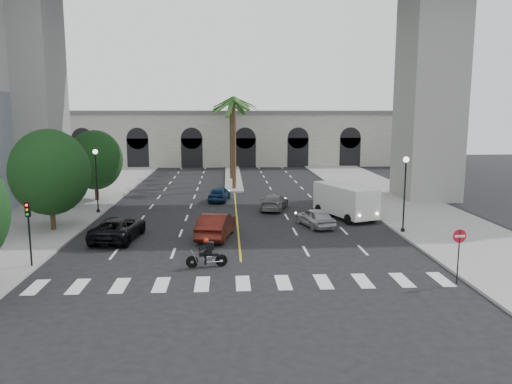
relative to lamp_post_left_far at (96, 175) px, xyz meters
name	(u,v)px	position (x,y,z in m)	size (l,w,h in m)	color
ground	(242,273)	(11.40, -16.00, -3.22)	(140.00, 140.00, 0.00)	black
sidewalk_left	(50,216)	(-3.60, -1.00, -3.15)	(8.00, 100.00, 0.15)	gray
sidewalk_right	(416,212)	(26.40, -1.00, -3.15)	(8.00, 100.00, 0.15)	gray
median	(233,177)	(11.40, 22.00, -3.12)	(2.00, 24.00, 0.20)	gray
pier_building	(232,137)	(11.40, 39.00, 1.04)	(71.00, 10.50, 8.50)	beige
palm_a	(234,104)	(11.40, 12.00, 5.88)	(3.20, 3.20, 10.30)	#47331E
palm_b	(234,102)	(11.50, 16.00, 6.15)	(3.20, 3.20, 10.60)	#47331E
palm_c	(231,107)	(11.20, 20.00, 5.69)	(3.20, 3.20, 10.10)	#47331E
palm_d	(233,101)	(11.55, 24.00, 6.43)	(3.20, 3.20, 10.90)	#47331E
palm_e	(231,105)	(11.30, 28.00, 5.97)	(3.20, 3.20, 10.40)	#47331E
palm_f	(233,104)	(11.60, 32.00, 6.24)	(3.20, 3.20, 10.70)	#47331E
street_tree_mid	(50,172)	(-1.60, -6.00, 0.99)	(5.44, 5.44, 7.21)	#382616
street_tree_far	(95,160)	(-1.60, 6.00, 0.68)	(5.04, 5.04, 6.68)	#382616
lamp_post_left_far	(96,175)	(0.00, 0.00, 0.00)	(0.40, 0.40, 5.35)	black
lamp_post_right	(405,188)	(22.80, -8.00, 0.00)	(0.40, 0.40, 5.35)	black
traffic_signal_far	(29,223)	(0.10, -14.50, -0.71)	(0.25, 0.18, 3.65)	black
motorcycle_rider	(208,254)	(9.59, -14.77, -2.49)	(2.26, 0.61, 1.63)	black
car_a	(315,217)	(17.09, -5.58, -2.52)	(1.65, 4.10, 1.40)	#9F9EA2
car_b	(216,225)	(9.90, -8.44, -2.37)	(1.79, 5.14, 1.69)	#48140E
car_c	(118,228)	(3.46, -8.52, -2.45)	(2.55, 5.53, 1.54)	black
car_d	(274,202)	(14.68, 0.96, -2.56)	(1.86, 4.59, 1.33)	slate
car_e	(219,194)	(9.90, 5.44, -2.50)	(1.69, 4.21, 1.43)	#102A4A
cargo_van	(345,200)	(20.00, -2.69, -1.77)	(4.24, 6.51, 2.60)	silver
do_not_enter_sign	(459,244)	(21.90, -18.16, -1.23)	(0.67, 0.06, 2.74)	black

